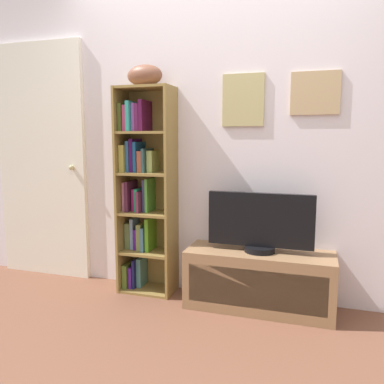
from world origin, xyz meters
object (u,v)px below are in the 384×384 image
(bookshelf, at_px, (143,190))
(tv_stand, at_px, (259,280))
(door, at_px, (42,162))
(television, at_px, (260,223))
(football, at_px, (145,76))

(bookshelf, bearing_deg, tv_stand, -5.24)
(tv_stand, distance_m, door, 2.15)
(television, relative_size, door, 0.37)
(tv_stand, bearing_deg, football, 176.25)
(football, distance_m, tv_stand, 1.76)
(football, bearing_deg, bookshelf, 147.60)
(door, bearing_deg, football, -5.79)
(football, height_order, television, football)
(football, height_order, door, door)
(door, bearing_deg, television, -4.82)
(bookshelf, relative_size, tv_stand, 1.54)
(tv_stand, xyz_separation_m, door, (-1.98, 0.17, 0.82))
(football, height_order, tv_stand, football)
(television, bearing_deg, door, 175.18)
(bookshelf, height_order, football, football)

